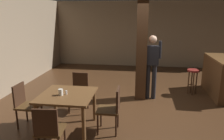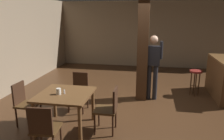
{
  "view_description": "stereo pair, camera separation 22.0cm",
  "coord_description": "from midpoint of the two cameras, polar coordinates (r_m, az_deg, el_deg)",
  "views": [
    {
      "loc": [
        -0.19,
        -5.13,
        2.25
      ],
      "look_at": [
        -0.88,
        -0.09,
        0.94
      ],
      "focal_mm": 35.0,
      "sensor_mm": 36.0,
      "label": 1
    },
    {
      "loc": [
        0.03,
        -5.09,
        2.25
      ],
      "look_at": [
        -0.88,
        -0.09,
        0.94
      ],
      "focal_mm": 35.0,
      "sensor_mm": 36.0,
      "label": 2
    }
  ],
  "objects": [
    {
      "name": "pillar",
      "position": [
        5.74,
        6.69,
        5.82
      ],
      "size": [
        0.28,
        0.28,
        2.8
      ],
      "primitive_type": "cube",
      "color": "#422816",
      "rests_on": "ground_plane"
    },
    {
      "name": "chair_west",
      "position": [
        4.82,
        -22.99,
        -7.97
      ],
      "size": [
        0.43,
        0.43,
        0.89
      ],
      "color": "#4C3319",
      "rests_on": "ground_plane"
    },
    {
      "name": "ground_plane",
      "position": [
        5.58,
        8.12,
        -9.48
      ],
      "size": [
        10.8,
        10.8,
        0.0
      ],
      "primitive_type": "plane",
      "color": "#422816"
    },
    {
      "name": "chair_north",
      "position": [
        5.26,
        -9.76,
        -5.13
      ],
      "size": [
        0.44,
        0.44,
        0.89
      ],
      "color": "#4C3319",
      "rests_on": "ground_plane"
    },
    {
      "name": "napkin_cup",
      "position": [
        4.31,
        -14.71,
        -5.63
      ],
      "size": [
        0.09,
        0.09,
        0.12
      ],
      "primitive_type": "cylinder",
      "color": "silver",
      "rests_on": "dining_table"
    },
    {
      "name": "standing_person",
      "position": [
        5.84,
        9.29,
        1.9
      ],
      "size": [
        0.47,
        0.21,
        1.72
      ],
      "color": "black",
      "rests_on": "ground_plane"
    },
    {
      "name": "wall_back",
      "position": [
        9.65,
        8.41,
        9.22
      ],
      "size": [
        8.0,
        0.1,
        2.8
      ],
      "primitive_type": "cube",
      "color": "gray",
      "rests_on": "ground_plane"
    },
    {
      "name": "chair_east",
      "position": [
        4.25,
        -1.49,
        -9.79
      ],
      "size": [
        0.42,
        0.42,
        0.89
      ],
      "color": "#4C3319",
      "rests_on": "ground_plane"
    },
    {
      "name": "bar_stool_near",
      "position": [
        6.58,
        19.49,
        -1.46
      ],
      "size": [
        0.34,
        0.34,
        0.73
      ],
      "color": "maroon",
      "rests_on": "ground_plane"
    },
    {
      "name": "bar_counter",
      "position": [
        6.75,
        24.93,
        -1.53
      ],
      "size": [
        0.56,
        1.66,
        1.08
      ],
      "color": "brown",
      "rests_on": "ground_plane"
    },
    {
      "name": "chair_south",
      "position": [
        3.68,
        -17.91,
        -14.56
      ],
      "size": [
        0.46,
        0.46,
        0.89
      ],
      "color": "#4C3319",
      "rests_on": "ground_plane"
    },
    {
      "name": "salt_shaker",
      "position": [
        4.33,
        -13.28,
        -5.77
      ],
      "size": [
        0.03,
        0.03,
        0.08
      ],
      "primitive_type": "cylinder",
      "color": "silver",
      "rests_on": "dining_table"
    },
    {
      "name": "dining_table",
      "position": [
        4.4,
        -13.06,
        -7.53
      ],
      "size": [
        1.02,
        1.02,
        0.74
      ],
      "color": "brown",
      "rests_on": "ground_plane"
    }
  ]
}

